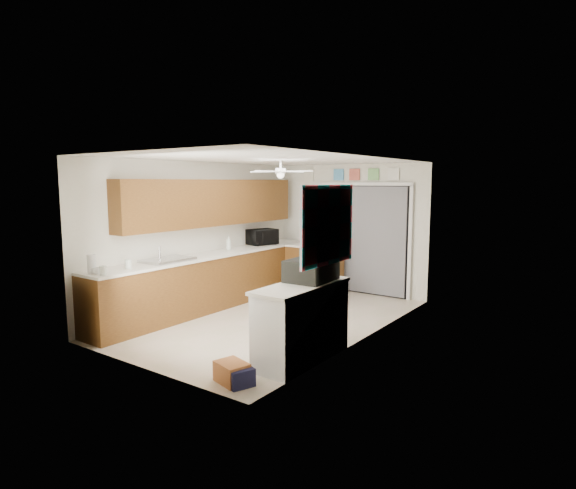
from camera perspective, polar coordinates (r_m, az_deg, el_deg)
The scene contains 41 objects.
floor at distance 7.72m, azimuth -1.74°, elevation -8.81°, with size 5.00×5.00×0.00m, color beige.
ceiling at distance 7.42m, azimuth -1.82°, elevation 10.06°, with size 5.00×5.00×0.00m, color white.
wall_back at distance 9.57m, azimuth 7.32°, elevation 1.92°, with size 3.20×3.20×0.00m, color white.
wall_front at distance 5.70m, azimuth -17.17°, elevation -2.06°, with size 3.20×3.20×0.00m, color white.
wall_left at distance 8.53m, azimuth -10.37°, elevation 1.19°, with size 5.00×5.00×0.00m, color white.
wall_right at distance 6.63m, azimuth 9.29°, elevation -0.54°, with size 5.00×5.00×0.00m, color white.
left_base_cabinets at distance 8.44m, azimuth -8.82°, elevation -4.34°, with size 0.60×4.80×0.90m, color brown.
left_countertop at distance 8.35m, azimuth -8.84°, elevation -1.19°, with size 0.62×4.80×0.04m, color white.
upper_cabinets at distance 8.52m, azimuth -8.74°, elevation 4.93°, with size 0.32×4.00×0.80m, color brown.
sink_basin at distance 7.67m, azimuth -14.06°, elevation -1.82°, with size 0.50×0.76×0.06m, color silver.
faucet at distance 7.80m, azimuth -14.99°, elevation -0.99°, with size 0.03×0.03×0.22m, color silver.
peninsula_base at distance 9.50m, azimuth 3.15°, elevation -2.95°, with size 1.00×0.60×0.90m, color brown.
peninsula_top at distance 9.43m, azimuth 3.17°, elevation -0.14°, with size 1.04×0.64×0.04m, color white.
back_opening_recess at distance 9.45m, azimuth 8.55°, elevation 0.60°, with size 2.00×0.06×2.10m, color black.
curtain_panel at distance 9.41m, azimuth 8.44°, elevation 0.58°, with size 1.90×0.03×2.05m, color gray.
door_trim_left at distance 9.92m, azimuth 3.22°, elevation 1.00°, with size 0.06×0.04×2.10m, color white.
door_trim_right at distance 9.01m, azimuth 14.26°, elevation 0.13°, with size 0.06×0.04×2.10m, color white.
door_trim_head at distance 9.36m, azimuth 8.60°, elevation 7.11°, with size 2.10×0.04×0.06m, color white.
header_frame_1 at distance 9.62m, azimuth 6.02°, elevation 8.23°, with size 0.22×0.02×0.22m, color #509DD7.
header_frame_2 at distance 9.45m, azimuth 7.88°, elevation 8.21°, with size 0.22×0.02×0.22m, color #C95B4B.
header_frame_3 at distance 9.27m, azimuth 10.09°, elevation 8.19°, with size 0.22×0.02×0.22m, color #75BA6A.
header_frame_4 at distance 9.11m, azimuth 12.39°, elevation 8.14°, with size 0.22×0.02×0.22m, color white.
route66_sign at distance 9.98m, azimuth 2.48°, elevation 8.23°, with size 0.22×0.02×0.26m, color silver.
right_counter_base at distance 5.90m, azimuth 1.68°, elevation -9.39°, with size 0.50×1.40×0.90m, color white.
right_counter_top at distance 5.79m, azimuth 1.61°, elevation -4.92°, with size 0.54×1.44×0.04m, color white.
abstract_painting at distance 5.72m, azimuth 4.76°, elevation 2.31°, with size 0.03×1.15×0.95m, color #FF5D76.
ceiling_fan at distance 7.58m, azimuth -0.89°, elevation 8.65°, with size 1.14×1.14×0.24m, color white.
microwave at distance 9.41m, azimuth -3.08°, elevation 0.90°, with size 0.55×0.37×0.30m, color black.
soap_bottle at distance 8.73m, azimuth -7.07°, elevation 0.22°, with size 0.10×0.10×0.26m, color silver.
cup at distance 6.91m, azimuth -21.77°, elevation -2.91°, with size 0.11×0.11×0.09m, color white.
jar_a at distance 6.78m, azimuth -21.08°, elevation -2.90°, with size 0.09×0.09×0.12m, color silver.
jar_b at distance 7.17m, azimuth -18.43°, elevation -2.21°, with size 0.09×0.09×0.13m, color silver.
paper_towel_roll at distance 6.98m, azimuth -22.27°, elevation -2.14°, with size 0.12×0.12×0.25m, color white.
suitcase at distance 5.97m, azimuth 2.78°, elevation -3.02°, with size 0.47×0.63×0.27m, color black.
suitcase_rim at distance 5.99m, azimuth 2.77°, elevation -4.06°, with size 0.44×0.58×0.02m, color yellow.
suitcase_lid at distance 6.18m, azimuth 4.25°, elevation -0.34°, with size 0.42×0.03×0.50m, color black.
cardboard_box at distance 5.41m, azimuth -6.67°, elevation -14.82°, with size 0.36×0.27×0.22m, color #C0673C.
navy_crate at distance 5.37m, azimuth -5.97°, elevation -15.18°, with size 0.32×0.27×0.20m, color black.
cabinet_door_panel at distance 8.48m, azimuth 4.44°, elevation -5.41°, with size 0.37×0.03×0.56m, color brown.
man at distance 8.89m, azimuth 3.25°, elevation -0.48°, with size 0.68×0.45×1.88m, color white.
dog at distance 9.17m, azimuth 1.63°, elevation -4.64°, with size 0.26×0.62×0.48m, color black.
Camera 1 is at (4.49, -5.90, 2.16)m, focal length 30.00 mm.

